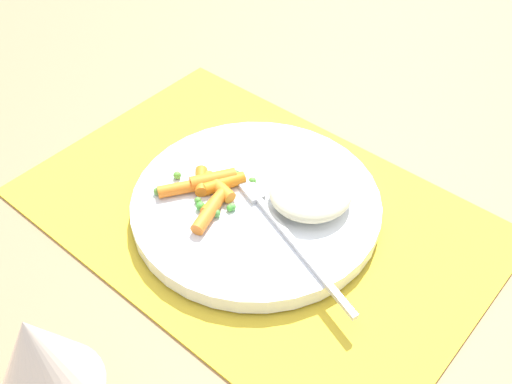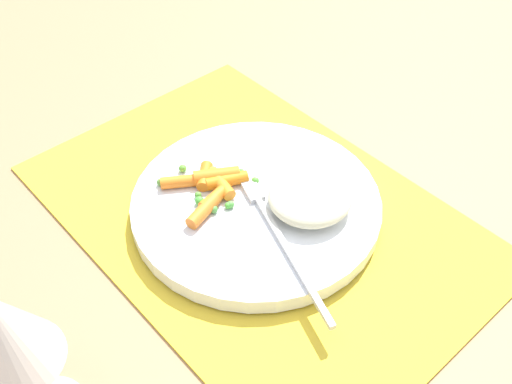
% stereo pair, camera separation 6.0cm
% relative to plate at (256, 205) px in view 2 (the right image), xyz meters
% --- Properties ---
extents(ground_plane, '(2.40, 2.40, 0.00)m').
position_rel_plate_xyz_m(ground_plane, '(0.00, 0.00, -0.01)').
color(ground_plane, '#997551').
extents(placemat, '(0.49, 0.33, 0.01)m').
position_rel_plate_xyz_m(placemat, '(0.00, 0.00, -0.01)').
color(placemat, gold).
rests_on(placemat, ground_plane).
extents(plate, '(0.26, 0.26, 0.02)m').
position_rel_plate_xyz_m(plate, '(0.00, 0.00, 0.00)').
color(plate, white).
rests_on(plate, placemat).
extents(rice_mound, '(0.08, 0.09, 0.03)m').
position_rel_plate_xyz_m(rice_mound, '(-0.05, -0.03, 0.02)').
color(rice_mound, beige).
rests_on(rice_mound, plate).
extents(carrot_portion, '(0.08, 0.09, 0.02)m').
position_rel_plate_xyz_m(carrot_portion, '(0.04, 0.03, 0.02)').
color(carrot_portion, orange).
rests_on(carrot_portion, plate).
extents(pea_scatter, '(0.09, 0.09, 0.01)m').
position_rel_plate_xyz_m(pea_scatter, '(0.04, 0.02, 0.01)').
color(pea_scatter, '#4E983E').
rests_on(pea_scatter, plate).
extents(fork, '(0.20, 0.08, 0.01)m').
position_rel_plate_xyz_m(fork, '(-0.04, 0.01, 0.01)').
color(fork, silver).
rests_on(fork, plate).
extents(wine_glass, '(0.07, 0.07, 0.17)m').
position_rel_plate_xyz_m(wine_glass, '(-0.05, 0.28, 0.11)').
color(wine_glass, silver).
rests_on(wine_glass, ground_plane).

